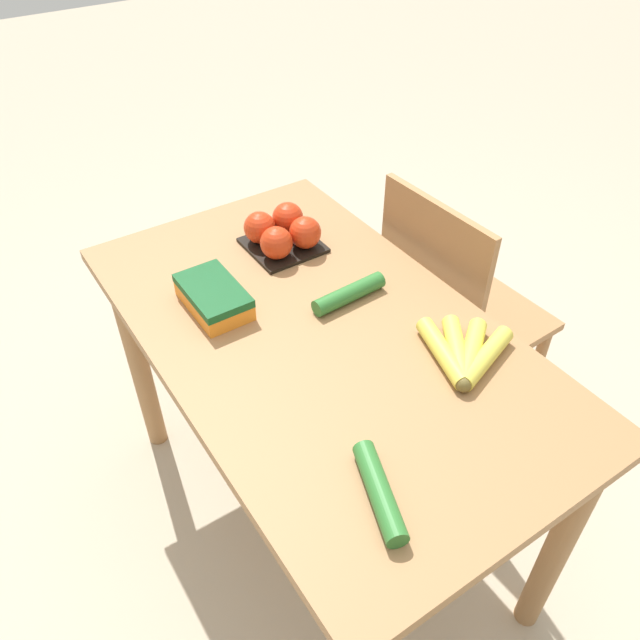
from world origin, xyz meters
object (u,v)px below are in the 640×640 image
object	(u,v)px
banana_bunch	(464,354)
carrot_bag	(213,295)
tomato_pack	(282,232)
cucumber_near	(379,491)
chair	(452,316)
cucumber_far	(349,294)

from	to	relation	value
banana_bunch	carrot_bag	bearing A→B (deg)	-141.80
banana_bunch	tomato_pack	bearing A→B (deg)	-170.58
banana_bunch	cucumber_near	size ratio (longest dim) A/B	1.06
banana_bunch	chair	bearing A→B (deg)	135.28
chair	cucumber_near	size ratio (longest dim) A/B	4.63
cucumber_near	cucumber_far	world-z (taller)	same
carrot_bag	cucumber_far	size ratio (longest dim) A/B	1.00
tomato_pack	cucumber_far	bearing A→B (deg)	2.83
tomato_pack	cucumber_near	bearing A→B (deg)	-18.99
chair	tomato_pack	distance (m)	0.60
carrot_bag	chair	bearing A→B (deg)	81.41
banana_bunch	tomato_pack	distance (m)	0.59
tomato_pack	cucumber_far	world-z (taller)	tomato_pack
carrot_bag	cucumber_far	bearing A→B (deg)	60.75
chair	tomato_pack	bearing A→B (deg)	60.31
banana_bunch	carrot_bag	distance (m)	0.58
carrot_bag	cucumber_far	world-z (taller)	carrot_bag
chair	banana_bunch	size ratio (longest dim) A/B	4.35
cucumber_far	cucumber_near	bearing A→B (deg)	-30.10
chair	carrot_bag	xyz separation A→B (m)	(-0.11, -0.70, 0.32)
tomato_pack	cucumber_far	distance (m)	0.28
chair	cucumber_near	world-z (taller)	chair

